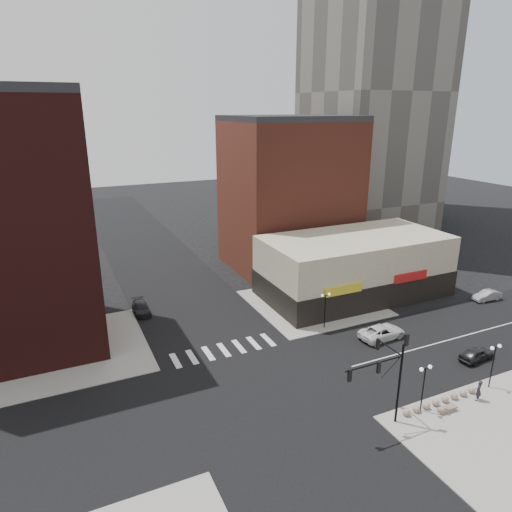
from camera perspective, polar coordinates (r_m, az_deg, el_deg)
ground at (r=41.83m, az=0.27°, el=-16.70°), size 240.00×240.00×0.00m
road_ew at (r=41.82m, az=0.27°, el=-16.69°), size 200.00×14.00×0.02m
road_ns at (r=41.82m, az=0.27°, el=-16.69°), size 14.00×200.00×0.02m
sidewalk_nw at (r=51.46m, az=-22.15°, el=-10.94°), size 15.00×15.00×0.12m
sidewalk_ne at (r=59.10m, az=7.12°, el=-5.83°), size 15.00×15.00×0.12m
building_nw at (r=51.11m, az=-29.09°, el=2.92°), size 16.00×15.00×25.00m
building_ne_midrise at (r=70.48m, az=4.18°, el=7.50°), size 18.00×15.00×22.00m
tower_far at (r=115.95m, az=17.41°, el=25.82°), size 18.00×18.00×82.00m
building_ne_row at (r=61.76m, az=12.14°, el=-1.80°), size 24.20×12.20×8.00m
traffic_signal at (r=37.08m, az=16.16°, el=-13.36°), size 5.59×3.09×7.77m
street_lamp_se_a at (r=40.14m, az=20.32°, el=-14.01°), size 1.22×0.32×4.16m
street_lamp_se_b at (r=45.65m, az=27.64°, el=-10.96°), size 1.22×0.32×4.16m
street_lamp_ne at (r=51.57m, az=8.67°, el=-5.66°), size 1.22×0.32×4.16m
bollard_row at (r=43.05m, az=22.05°, el=-16.41°), size 7.96×0.61×0.61m
white_suv at (r=51.79m, az=15.47°, el=-9.15°), size 5.53×2.85×1.49m
dark_sedan_east at (r=50.96m, az=25.85°, el=-10.98°), size 4.04×1.93×1.33m
silver_sedan at (r=66.48m, az=26.91°, el=-4.43°), size 3.99×1.61×1.29m
dark_sedan_north at (r=57.53m, az=-14.16°, el=-6.32°), size 1.88×4.48×1.29m
pedestrian at (r=44.41m, az=26.06°, el=-14.86°), size 0.82×0.74×1.89m
stone_bench at (r=42.38m, az=22.77°, el=-17.24°), size 1.78×0.63×0.41m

